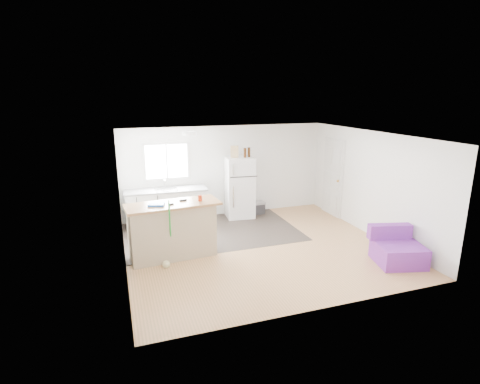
# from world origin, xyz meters

# --- Properties ---
(room) EXTENTS (5.51, 5.01, 2.41)m
(room) POSITION_xyz_m (0.00, 0.00, 1.20)
(room) COLOR #AF8049
(room) RESTS_ON ground
(vinyl_zone) EXTENTS (4.05, 2.50, 0.00)m
(vinyl_zone) POSITION_xyz_m (-0.73, 1.25, 0.00)
(vinyl_zone) COLOR #2F2823
(vinyl_zone) RESTS_ON floor
(window) EXTENTS (1.18, 0.06, 0.98)m
(window) POSITION_xyz_m (-1.55, 2.49, 1.55)
(window) COLOR white
(window) RESTS_ON back_wall
(interior_door) EXTENTS (0.11, 0.92, 2.10)m
(interior_door) POSITION_xyz_m (2.72, 1.55, 1.02)
(interior_door) COLOR white
(interior_door) RESTS_ON right_wall
(ceiling_fixture) EXTENTS (0.30, 0.30, 0.07)m
(ceiling_fixture) POSITION_xyz_m (-1.20, 1.20, 2.36)
(ceiling_fixture) COLOR white
(ceiling_fixture) RESTS_ON ceiling
(kitchen_cabinets) EXTENTS (2.05, 0.74, 1.18)m
(kitchen_cabinets) POSITION_xyz_m (-1.64, 2.19, 0.46)
(kitchen_cabinets) COLOR white
(kitchen_cabinets) RESTS_ON floor
(peninsula) EXTENTS (1.88, 0.85, 1.12)m
(peninsula) POSITION_xyz_m (-1.81, 0.15, 0.57)
(peninsula) COLOR tan
(peninsula) RESTS_ON floor
(refrigerator) EXTENTS (0.77, 0.74, 1.61)m
(refrigerator) POSITION_xyz_m (0.28, 2.15, 0.81)
(refrigerator) COLOR white
(refrigerator) RESTS_ON floor
(cooler) EXTENTS (0.45, 0.31, 0.34)m
(cooler) POSITION_xyz_m (0.79, 2.23, 0.17)
(cooler) COLOR #2E2D30
(cooler) RESTS_ON floor
(purple_seat) EXTENTS (1.02, 1.00, 0.70)m
(purple_seat) POSITION_xyz_m (2.27, -1.53, 0.26)
(purple_seat) COLOR purple
(purple_seat) RESTS_ON floor
(cleaner_jug) EXTENTS (0.15, 0.11, 0.32)m
(cleaner_jug) POSITION_xyz_m (-1.03, 0.05, 0.14)
(cleaner_jug) COLOR silver
(cleaner_jug) RESTS_ON floor
(mop) EXTENTS (0.24, 0.38, 1.35)m
(mop) POSITION_xyz_m (-1.99, -0.27, 0.23)
(mop) COLOR green
(mop) RESTS_ON floor
(red_cup) EXTENTS (0.09, 0.09, 0.12)m
(red_cup) POSITION_xyz_m (-1.24, 0.14, 1.18)
(red_cup) COLOR red
(red_cup) RESTS_ON peninsula
(blue_tray) EXTENTS (0.35, 0.29, 0.04)m
(blue_tray) POSITION_xyz_m (-2.10, 0.11, 1.14)
(blue_tray) COLOR blue
(blue_tray) RESTS_ON peninsula
(tool_a) EXTENTS (0.15, 0.07, 0.03)m
(tool_a) POSITION_xyz_m (-1.56, 0.25, 1.14)
(tool_a) COLOR black
(tool_a) RESTS_ON peninsula
(tool_b) EXTENTS (0.11, 0.07, 0.03)m
(tool_b) POSITION_xyz_m (-1.83, 0.06, 1.14)
(tool_b) COLOR black
(tool_b) RESTS_ON peninsula
(cardboard_box) EXTENTS (0.22, 0.15, 0.30)m
(cardboard_box) POSITION_xyz_m (0.14, 2.14, 1.76)
(cardboard_box) COLOR tan
(cardboard_box) RESTS_ON refrigerator
(bottle_left) EXTENTS (0.09, 0.09, 0.25)m
(bottle_left) POSITION_xyz_m (0.39, 2.03, 1.74)
(bottle_left) COLOR #3D200B
(bottle_left) RESTS_ON refrigerator
(bottle_right) EXTENTS (0.08, 0.08, 0.25)m
(bottle_right) POSITION_xyz_m (0.52, 2.09, 1.74)
(bottle_right) COLOR #3D200B
(bottle_right) RESTS_ON refrigerator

